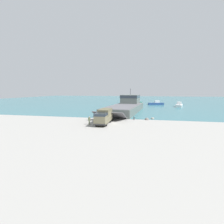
% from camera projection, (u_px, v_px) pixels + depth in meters
% --- Properties ---
extents(ground_plane, '(240.00, 240.00, 0.00)m').
position_uv_depth(ground_plane, '(108.00, 123.00, 38.38)').
color(ground_plane, gray).
extents(water_surface, '(240.00, 180.00, 0.01)m').
position_uv_depth(water_surface, '(138.00, 100.00, 131.73)').
color(water_surface, '#336B75').
rests_on(water_surface, ground_plane).
extents(landing_craft, '(10.98, 33.68, 7.86)m').
position_uv_depth(landing_craft, '(126.00, 106.00, 60.28)').
color(landing_craft, '#56605B').
rests_on(landing_craft, ground_plane).
extents(military_truck, '(2.68, 8.23, 3.05)m').
position_uv_depth(military_truck, '(104.00, 116.00, 37.39)').
color(military_truck, '#6B664C').
rests_on(military_truck, ground_plane).
extents(soldier_on_ramp, '(0.49, 0.47, 1.70)m').
position_uv_depth(soldier_on_ramp, '(89.00, 120.00, 36.60)').
color(soldier_on_ramp, '#566042').
rests_on(soldier_on_ramp, ground_plane).
extents(moored_boat_a, '(6.21, 5.01, 2.17)m').
position_uv_depth(moored_boat_a, '(137.00, 102.00, 96.65)').
color(moored_boat_a, '#2D7060').
rests_on(moored_boat_a, ground_plane).
extents(moored_boat_b, '(7.92, 3.54, 2.19)m').
position_uv_depth(moored_boat_b, '(156.00, 103.00, 87.23)').
color(moored_boat_b, navy).
rests_on(moored_boat_b, ground_plane).
extents(moored_boat_c, '(3.95, 7.61, 2.21)m').
position_uv_depth(moored_boat_c, '(179.00, 105.00, 76.41)').
color(moored_boat_c, white).
rests_on(moored_boat_c, ground_plane).
extents(mooring_bollard, '(0.28, 0.28, 0.82)m').
position_uv_depth(mooring_bollard, '(134.00, 118.00, 42.42)').
color(mooring_bollard, '#333338').
rests_on(mooring_bollard, ground_plane).
extents(shoreline_rock_a, '(1.03, 1.03, 1.03)m').
position_uv_depth(shoreline_rock_a, '(147.00, 120.00, 42.57)').
color(shoreline_rock_a, '#66605B').
rests_on(shoreline_rock_a, ground_plane).
extents(shoreline_rock_b, '(0.84, 0.84, 0.84)m').
position_uv_depth(shoreline_rock_b, '(153.00, 119.00, 43.88)').
color(shoreline_rock_b, gray).
rests_on(shoreline_rock_b, ground_plane).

